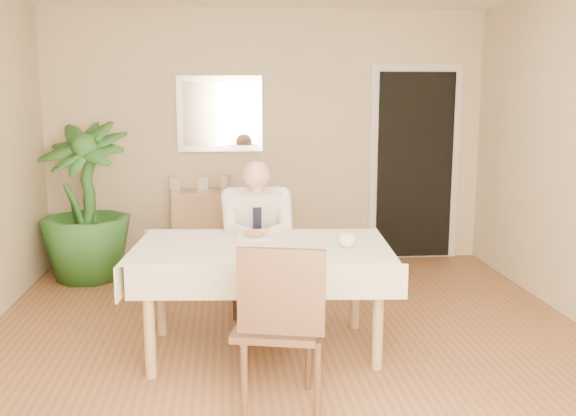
{
  "coord_description": "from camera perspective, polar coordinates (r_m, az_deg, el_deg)",
  "views": [
    {
      "loc": [
        -0.43,
        -4.13,
        1.76
      ],
      "look_at": [
        0.0,
        0.35,
        0.95
      ],
      "focal_mm": 40.0,
      "sensor_mm": 36.0,
      "label": 1
    }
  ],
  "objects": [
    {
      "name": "coffee_mug",
      "position": [
        4.26,
        5.23,
        -2.87
      ],
      "size": [
        0.14,
        0.14,
        0.09
      ],
      "primitive_type": "imported",
      "rotation": [
        0.0,
        0.0,
        -0.26
      ],
      "color": "white",
      "rests_on": "dining_table"
    },
    {
      "name": "doorway",
      "position": [
        6.93,
        11.18,
        3.7
      ],
      "size": [
        0.96,
        0.07,
        2.1
      ],
      "color": "silver",
      "rests_on": "ground"
    },
    {
      "name": "photo_frame_right",
      "position": [
        6.59,
        -5.54,
        2.26
      ],
      "size": [
        0.1,
        0.02,
        0.14
      ],
      "primitive_type": "cube",
      "color": "silver",
      "rests_on": "sideboard"
    },
    {
      "name": "photo_frame_center",
      "position": [
        6.52,
        -7.58,
        2.13
      ],
      "size": [
        0.1,
        0.02,
        0.14
      ],
      "primitive_type": "cube",
      "color": "silver",
      "rests_on": "sideboard"
    },
    {
      "name": "potted_palm",
      "position": [
        6.32,
        -17.6,
        0.5
      ],
      "size": [
        1.05,
        1.05,
        1.49
      ],
      "primitive_type": "imported",
      "rotation": [
        0.0,
        0.0,
        -0.31
      ],
      "color": "#22541D",
      "rests_on": "ground"
    },
    {
      "name": "mirror",
      "position": [
        6.6,
        -6.1,
        8.32
      ],
      "size": [
        0.86,
        0.04,
        0.76
      ],
      "color": "silver",
      "rests_on": "room"
    },
    {
      "name": "photo_frame_left",
      "position": [
        6.55,
        -10.06,
        2.11
      ],
      "size": [
        0.1,
        0.02,
        0.14
      ],
      "primitive_type": "cube",
      "color": "silver",
      "rests_on": "sideboard"
    },
    {
      "name": "window",
      "position": [
        1.74,
        8.97,
        -0.14
      ],
      "size": [
        1.34,
        0.04,
        1.44
      ],
      "color": "silver",
      "rests_on": "room"
    },
    {
      "name": "room",
      "position": [
        4.18,
        0.46,
        3.88
      ],
      "size": [
        5.0,
        5.02,
        2.6
      ],
      "color": "brown",
      "rests_on": "ground"
    },
    {
      "name": "seated_man",
      "position": [
        4.92,
        -2.72,
        -2.36
      ],
      "size": [
        0.48,
        0.72,
        1.24
      ],
      "color": "white",
      "rests_on": "ground"
    },
    {
      "name": "dining_table",
      "position": [
        4.35,
        -2.33,
        -4.35
      ],
      "size": [
        1.8,
        1.15,
        0.75
      ],
      "rotation": [
        0.0,
        0.0,
        -0.08
      ],
      "color": "tan",
      "rests_on": "ground"
    },
    {
      "name": "chair_far",
      "position": [
        5.24,
        -2.86,
        -3.81
      ],
      "size": [
        0.43,
        0.43,
        0.88
      ],
      "rotation": [
        0.0,
        0.0,
        0.04
      ],
      "color": "#452B1B",
      "rests_on": "ground"
    },
    {
      "name": "plate",
      "position": [
        4.53,
        -3.09,
        -2.55
      ],
      "size": [
        0.26,
        0.26,
        0.02
      ],
      "primitive_type": "cylinder",
      "color": "white",
      "rests_on": "dining_table"
    },
    {
      "name": "fork",
      "position": [
        4.47,
        -3.57,
        -2.52
      ],
      "size": [
        0.01,
        0.13,
        0.01
      ],
      "primitive_type": "cylinder",
      "rotation": [
        1.57,
        0.0,
        0.0
      ],
      "color": "silver",
      "rests_on": "dining_table"
    },
    {
      "name": "chair_near",
      "position": [
        3.52,
        -0.78,
        -9.85
      ],
      "size": [
        0.55,
        0.56,
        0.97
      ],
      "rotation": [
        0.0,
        0.0,
        -0.23
      ],
      "color": "#452B1B",
      "rests_on": "ground"
    },
    {
      "name": "knife",
      "position": [
        4.47,
        -2.55,
        -2.5
      ],
      "size": [
        0.01,
        0.13,
        0.01
      ],
      "primitive_type": "cylinder",
      "rotation": [
        1.57,
        0.0,
        0.0
      ],
      "color": "silver",
      "rests_on": "dining_table"
    },
    {
      "name": "sideboard",
      "position": [
        6.59,
        -5.92,
        -1.83
      ],
      "size": [
        0.99,
        0.36,
        0.79
      ],
      "primitive_type": "cube",
      "rotation": [
        0.0,
        0.0,
        0.03
      ],
      "color": "tan",
      "rests_on": "ground"
    },
    {
      "name": "food",
      "position": [
        4.52,
        -3.09,
        -2.28
      ],
      "size": [
        0.14,
        0.14,
        0.06
      ],
      "primitive_type": "ellipsoid",
      "color": "#90613E",
      "rests_on": "dining_table"
    }
  ]
}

